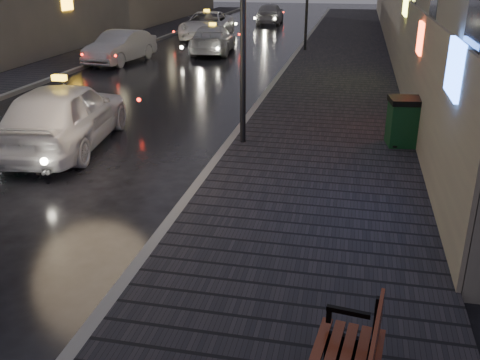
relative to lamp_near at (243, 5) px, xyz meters
The scene contains 12 objects.
ground 7.18m from the lamp_near, 107.14° to the right, with size 120.00×120.00×0.00m, color black.
sidewalk 15.52m from the lamp_near, 82.22° to the left, with size 4.60×58.00×0.15m, color black.
curb 15.39m from the lamp_near, 91.34° to the left, with size 0.20×58.00×0.15m, color slate.
sidewalk_far 18.65m from the lamp_near, 125.12° to the left, with size 2.40×58.00×0.15m, color black.
curb_far 17.95m from the lamp_near, 121.66° to the left, with size 0.20×58.00×0.15m, color slate.
lamp_near is the anchor object (origin of this frame).
trash_bin 4.84m from the lamp_near, ahead, with size 0.88×0.88×1.20m.
taxi_near 5.20m from the lamp_near, 167.61° to the right, with size 2.03×5.06×1.72m, color silver.
car_left_mid 14.13m from the lamp_near, 126.44° to the left, with size 1.55×4.44×1.46m, color #A9A8B0.
taxi_mid 15.81m from the lamp_near, 107.58° to the left, with size 1.97×4.86×1.41m, color silver.
taxi_far 21.82m from the lamp_near, 107.76° to the left, with size 2.67×5.79×1.61m, color silver.
car_far 30.34m from the lamp_near, 97.82° to the left, with size 1.86×4.61×1.57m, color gray.
Camera 1 is at (4.51, -6.77, 4.39)m, focal length 40.00 mm.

